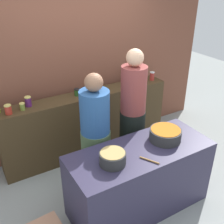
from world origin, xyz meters
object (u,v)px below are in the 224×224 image
(cooking_pot_center, at_px, (165,135))
(preserve_jar_6, at_px, (137,78))
(preserve_jar_3, at_px, (28,101))
(cooking_pot_left, at_px, (113,158))
(cook_in_cap, at_px, (132,122))
(preserve_jar_4, at_px, (77,92))
(wooden_spoon, at_px, (149,160))
(preserve_jar_7, at_px, (152,76))
(preserve_jar_2, at_px, (22,106))
(preserve_jar_5, at_px, (131,80))
(cook_with_tongs, at_px, (96,141))
(preserve_jar_1, at_px, (8,109))

(cooking_pot_center, bearing_deg, preserve_jar_6, 68.02)
(preserve_jar_3, distance_m, cooking_pot_left, 1.56)
(cooking_pot_left, distance_m, cook_in_cap, 0.94)
(preserve_jar_4, height_order, wooden_spoon, preserve_jar_4)
(preserve_jar_7, xyz_separation_m, cooking_pot_center, (-0.84, -1.35, -0.15))
(preserve_jar_2, bearing_deg, preserve_jar_3, 35.52)
(wooden_spoon, bearing_deg, preserve_jar_5, 62.02)
(wooden_spoon, bearing_deg, preserve_jar_4, 93.35)
(preserve_jar_4, distance_m, cooking_pot_left, 1.51)
(preserve_jar_7, relative_size, cook_in_cap, 0.08)
(cooking_pot_center, distance_m, cook_with_tongs, 0.87)
(preserve_jar_3, height_order, cook_with_tongs, cook_with_tongs)
(preserve_jar_7, relative_size, wooden_spoon, 0.63)
(preserve_jar_7, relative_size, cooking_pot_center, 0.38)
(preserve_jar_4, xyz_separation_m, cook_with_tongs, (-0.14, -0.85, -0.33))
(preserve_jar_3, height_order, preserve_jar_6, preserve_jar_3)
(preserve_jar_1, height_order, cooking_pot_left, preserve_jar_1)
(preserve_jar_1, xyz_separation_m, cooking_pot_left, (0.73, -1.39, -0.15))
(preserve_jar_6, relative_size, cooking_pot_left, 0.48)
(cooking_pot_left, relative_size, cooking_pot_center, 0.75)
(preserve_jar_7, bearing_deg, cooking_pot_left, -138.61)
(preserve_jar_7, bearing_deg, cook_in_cap, -139.80)
(preserve_jar_3, bearing_deg, preserve_jar_1, -161.15)
(preserve_jar_5, height_order, cooking_pot_left, preserve_jar_5)
(preserve_jar_5, height_order, cook_with_tongs, cook_with_tongs)
(preserve_jar_3, relative_size, wooden_spoon, 0.62)
(preserve_jar_5, relative_size, wooden_spoon, 0.59)
(preserve_jar_1, bearing_deg, cooking_pot_center, -41.14)
(preserve_jar_2, height_order, cook_in_cap, cook_in_cap)
(cooking_pot_left, bearing_deg, preserve_jar_3, 106.91)
(preserve_jar_2, relative_size, cook_in_cap, 0.05)
(preserve_jar_4, distance_m, cooking_pot_center, 1.50)
(preserve_jar_1, bearing_deg, preserve_jar_3, 18.85)
(preserve_jar_3, height_order, preserve_jar_5, preserve_jar_3)
(preserve_jar_3, relative_size, cooking_pot_left, 0.50)
(preserve_jar_1, xyz_separation_m, preserve_jar_6, (2.07, 0.09, 0.00))
(cook_with_tongs, relative_size, cook_in_cap, 0.89)
(preserve_jar_1, distance_m, preserve_jar_2, 0.19)
(cooking_pot_center, bearing_deg, preserve_jar_4, 109.84)
(preserve_jar_2, distance_m, wooden_spoon, 1.83)
(preserve_jar_1, bearing_deg, preserve_jar_4, 4.99)
(preserve_jar_1, xyz_separation_m, cooking_pot_center, (1.51, -1.31, -0.15))
(wooden_spoon, bearing_deg, preserve_jar_6, 59.21)
(cooking_pot_left, bearing_deg, preserve_jar_7, 41.39)
(cook_with_tongs, distance_m, cook_in_cap, 0.58)
(preserve_jar_7, distance_m, wooden_spoon, 2.03)
(cooking_pot_left, distance_m, wooden_spoon, 0.40)
(preserve_jar_3, xyz_separation_m, preserve_jar_4, (0.72, -0.01, -0.02))
(preserve_jar_4, bearing_deg, preserve_jar_1, -175.01)
(cook_with_tongs, bearing_deg, preserve_jar_2, 130.31)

